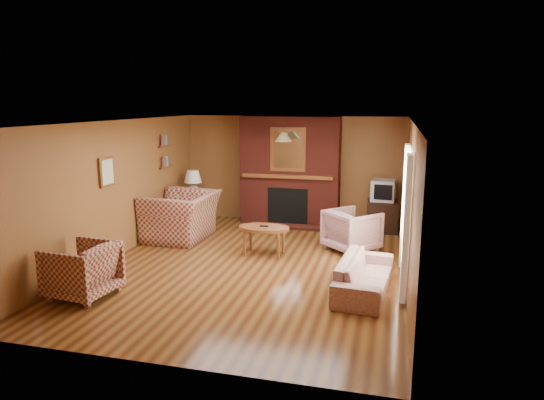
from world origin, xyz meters
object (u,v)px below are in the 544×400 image
(fireplace, at_px, (290,172))
(table_lamp, at_px, (193,183))
(coffee_table, at_px, (264,230))
(side_table, at_px, (194,211))
(floral_sofa, at_px, (364,275))
(crt_tv, at_px, (383,190))
(tv_stand, at_px, (382,216))
(plaid_armchair, at_px, (82,270))
(floral_armchair, at_px, (352,230))
(plaid_loveseat, at_px, (182,216))

(fireplace, distance_m, table_lamp, 2.18)
(coffee_table, relative_size, side_table, 1.62)
(side_table, bearing_deg, fireplace, 14.29)
(side_table, bearing_deg, floral_sofa, -37.89)
(floral_sofa, bearing_deg, side_table, 57.29)
(crt_tv, bearing_deg, floral_sofa, -92.48)
(tv_stand, bearing_deg, fireplace, 170.10)
(plaid_armchair, xyz_separation_m, table_lamp, (-0.15, 4.29, 0.54))
(side_table, height_order, table_lamp, table_lamp)
(floral_armchair, bearing_deg, plaid_loveseat, 43.40)
(table_lamp, height_order, crt_tv, table_lamp)
(floral_sofa, xyz_separation_m, floral_armchair, (-0.35, 1.93, 0.14))
(plaid_armchair, relative_size, side_table, 1.49)
(fireplace, bearing_deg, coffee_table, -89.10)
(fireplace, bearing_deg, floral_armchair, -47.98)
(plaid_armchair, relative_size, crt_tv, 1.64)
(table_lamp, xyz_separation_m, crt_tv, (4.15, 0.34, -0.04))
(floral_armchair, bearing_deg, side_table, 25.25)
(fireplace, bearing_deg, tv_stand, -5.15)
(fireplace, relative_size, side_table, 4.20)
(side_table, bearing_deg, coffee_table, -40.39)
(fireplace, xyz_separation_m, floral_armchair, (1.55, -1.72, -0.80))
(floral_sofa, relative_size, tv_stand, 2.54)
(plaid_armchair, bearing_deg, floral_armchair, 137.51)
(plaid_loveseat, relative_size, side_table, 2.50)
(fireplace, bearing_deg, floral_sofa, -62.49)
(fireplace, relative_size, floral_armchair, 2.83)
(crt_tv, bearing_deg, coffee_table, -132.95)
(plaid_armchair, height_order, side_table, plaid_armchair)
(floral_armchair, xyz_separation_m, side_table, (-3.65, 1.18, -0.10))
(floral_sofa, distance_m, coffee_table, 2.28)
(coffee_table, distance_m, crt_tv, 2.99)
(tv_stand, bearing_deg, coffee_table, -137.63)
(plaid_loveseat, xyz_separation_m, plaid_armchair, (-0.10, -3.10, -0.08))
(floral_armchair, bearing_deg, tv_stand, -64.95)
(fireplace, xyz_separation_m, tv_stand, (2.05, -0.18, -0.85))
(plaid_armchair, height_order, table_lamp, table_lamp)
(floral_armchair, xyz_separation_m, table_lamp, (-3.65, 1.18, 0.54))
(floral_sofa, bearing_deg, floral_armchair, 15.54)
(plaid_armchair, relative_size, floral_armchair, 1.00)
(fireplace, distance_m, coffee_table, 2.46)
(tv_stand, distance_m, crt_tv, 0.56)
(plaid_loveseat, xyz_separation_m, table_lamp, (-0.25, 1.19, 0.47))
(tv_stand, bearing_deg, plaid_armchair, -135.49)
(side_table, height_order, crt_tv, crt_tv)
(plaid_loveseat, height_order, coffee_table, plaid_loveseat)
(floral_armchair, relative_size, table_lamp, 1.32)
(table_lamp, relative_size, tv_stand, 0.96)
(plaid_loveseat, xyz_separation_m, floral_armchair, (3.40, 0.01, -0.08))
(tv_stand, height_order, crt_tv, crt_tv)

